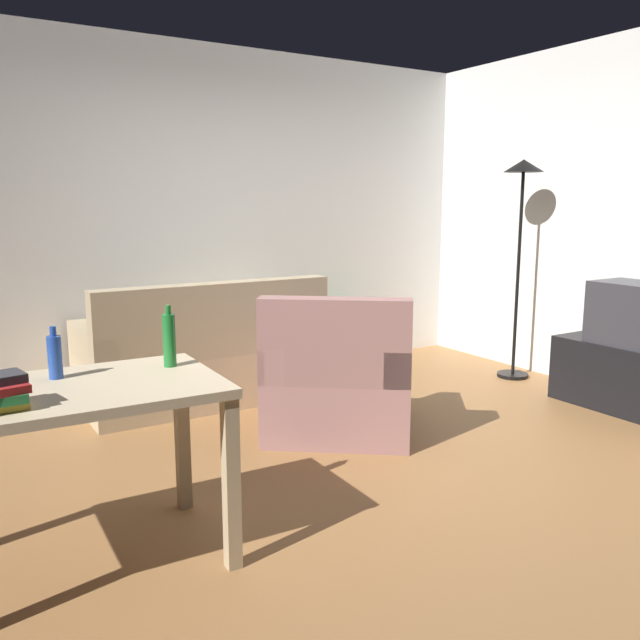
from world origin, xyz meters
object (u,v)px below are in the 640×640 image
couch (204,361)px  tv_stand (634,379)px  potted_plant (354,330)px  bottle_green (169,339)px  torchiere_lamp (521,209)px  desk (66,415)px  armchair (338,384)px  tv (640,315)px  bottle_blue (55,356)px

couch → tv_stand: (2.50, -1.83, -0.07)m
potted_plant → bottle_green: bottle_green is taller
tv_stand → torchiere_lamp: 1.61m
desk → armchair: armchair is taller
tv → bottle_green: size_ratio=2.20×
bottle_blue → bottle_green: bottle_green is taller
tv → bottle_blue: bottle_blue is taller
tv → potted_plant: tv is taller
tv → potted_plant: (-0.94, 2.14, -0.37)m
potted_plant → bottle_blue: 3.55m
bottle_green → couch: bearing=64.6°
potted_plant → desk: bearing=-142.5°
tv_stand → torchiere_lamp: size_ratio=0.61×
desk → bottle_green: (0.47, 0.12, 0.23)m
torchiere_lamp → armchair: bearing=-169.5°
torchiere_lamp → armchair: size_ratio=1.48×
tv_stand → bottle_green: (-3.34, 0.06, 0.64)m
tv → torchiere_lamp: size_ratio=0.33×
tv_stand → armchair: size_ratio=0.90×
tv_stand → armchair: armchair is taller
torchiere_lamp → armchair: 2.33m
torchiere_lamp → bottle_blue: bearing=-165.4°
tv_stand → bottle_green: size_ratio=4.04×
bottle_blue → bottle_green: 0.47m
potted_plant → bottle_blue: bearing=-144.7°
couch → bottle_blue: (-1.30, -1.72, 0.55)m
tv_stand → bottle_green: 3.40m
couch → torchiere_lamp: torchiere_lamp is taller
couch → potted_plant: (1.56, 0.31, 0.02)m
desk → bottle_blue: bottle_blue is taller
desk → bottle_green: 0.53m
bottle_blue → bottle_green: (0.46, -0.05, 0.03)m
couch → desk: couch is taller
torchiere_lamp → bottle_blue: torchiere_lamp is taller
tv_stand → tv: size_ratio=1.83×
tv_stand → tv: tv is taller
armchair → torchiere_lamp: bearing=-132.5°
desk → bottle_green: size_ratio=4.48×
tv → torchiere_lamp: bearing=0.2°
couch → bottle_green: size_ratio=6.33×
armchair → bottle_green: bearing=64.0°
tv_stand → couch: bearing=53.8°
desk → bottle_green: bearing=16.0°
tv → bottle_blue: 3.81m
desk → armchair: size_ratio=1.00×
couch → tv_stand: size_ratio=1.57×
desk → potted_plant: bearing=39.2°
tv → bottle_green: bearing=89.0°
tv_stand → potted_plant: bearing=23.6°
bottle_blue → armchair: bearing=19.2°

